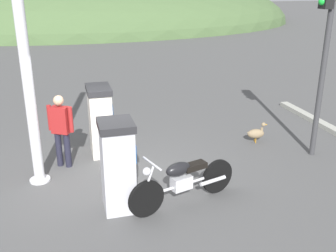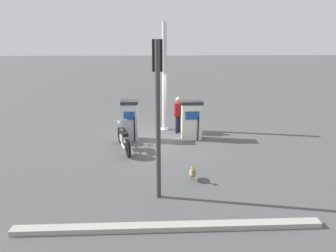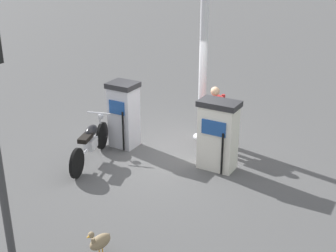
# 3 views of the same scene
# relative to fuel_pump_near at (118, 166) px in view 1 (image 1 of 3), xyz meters

# --- Properties ---
(ground_plane) EXTENTS (120.00, 120.00, 0.00)m
(ground_plane) POSITION_rel_fuel_pump_near_xyz_m (0.03, 1.22, -0.81)
(ground_plane) COLOR #4C4C4C
(fuel_pump_near) EXTENTS (0.62, 0.67, 1.60)m
(fuel_pump_near) POSITION_rel_fuel_pump_near_xyz_m (0.00, 0.00, 0.00)
(fuel_pump_near) COLOR silver
(fuel_pump_near) RESTS_ON ground
(fuel_pump_far) EXTENTS (0.57, 0.87, 1.56)m
(fuel_pump_far) POSITION_rel_fuel_pump_near_xyz_m (-0.00, 2.44, -0.02)
(fuel_pump_far) COLOR silver
(fuel_pump_far) RESTS_ON ground
(motorcycle_near_pump) EXTENTS (2.09, 0.79, 0.96)m
(motorcycle_near_pump) POSITION_rel_fuel_pump_near_xyz_m (1.09, -0.18, -0.34)
(motorcycle_near_pump) COLOR black
(motorcycle_near_pump) RESTS_ON ground
(attendant_person) EXTENTS (0.54, 0.37, 1.56)m
(attendant_person) POSITION_rel_fuel_pump_near_xyz_m (-0.86, 1.97, 0.08)
(attendant_person) COLOR #1E1E2D
(attendant_person) RESTS_ON ground
(wandering_duck) EXTENTS (0.51, 0.27, 0.51)m
(wandering_duck) POSITION_rel_fuel_pump_near_xyz_m (3.68, 2.02, -0.57)
(wandering_duck) COLOR #847051
(wandering_duck) RESTS_ON ground
(roadside_traffic_light) EXTENTS (0.38, 0.24, 3.91)m
(roadside_traffic_light) POSITION_rel_fuel_pump_near_xyz_m (4.51, 1.04, 1.85)
(roadside_traffic_light) COLOR #38383A
(roadside_traffic_light) RESTS_ON ground
(canopy_support_pole) EXTENTS (0.40, 0.40, 4.57)m
(canopy_support_pole) POSITION_rel_fuel_pump_near_xyz_m (-1.36, 1.41, 1.40)
(canopy_support_pole) COLOR silver
(canopy_support_pole) RESTS_ON ground
(distant_hill_main) EXTENTS (38.52, 25.85, 9.41)m
(distant_hill_main) POSITION_rel_fuel_pump_near_xyz_m (2.01, 31.88, -0.81)
(distant_hill_main) COLOR #476038
(distant_hill_main) RESTS_ON ground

